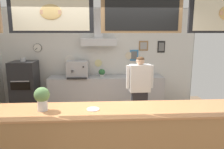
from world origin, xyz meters
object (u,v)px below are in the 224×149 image
at_px(potted_thyme, 102,72).
at_px(basil_vase, 42,98).
at_px(shop_worker, 139,92).
at_px(condiment_plate, 93,109).
at_px(potted_rosemary, 139,72).
at_px(pizza_oven, 25,87).
at_px(espresso_machine, 78,69).

bearing_deg(potted_thyme, basil_vase, -107.56).
bearing_deg(shop_worker, condiment_plate, 54.03).
height_order(potted_rosemary, condiment_plate, potted_rosemary).
distance_m(potted_thyme, potted_rosemary, 1.05).
distance_m(pizza_oven, potted_rosemary, 3.15).
bearing_deg(pizza_oven, condiment_plate, -54.62).
bearing_deg(shop_worker, potted_thyme, -62.11).
relative_size(potted_rosemary, condiment_plate, 1.21).
height_order(pizza_oven, basil_vase, pizza_oven).
xyz_separation_m(shop_worker, potted_thyme, (-0.80, 1.40, 0.18)).
distance_m(basil_vase, condiment_plate, 0.75).
xyz_separation_m(pizza_oven, condiment_plate, (1.91, -2.70, 0.34)).
height_order(potted_thyme, condiment_plate, potted_thyme).
bearing_deg(espresso_machine, condiment_plate, -79.87).
bearing_deg(basil_vase, shop_worker, 40.01).
distance_m(pizza_oven, espresso_machine, 1.49).
distance_m(pizza_oven, shop_worker, 3.15).
bearing_deg(condiment_plate, potted_rosemary, 66.81).
bearing_deg(pizza_oven, basil_vase, -66.17).
bearing_deg(condiment_plate, shop_worker, 56.05).
relative_size(pizza_oven, shop_worker, 0.91).
bearing_deg(potted_rosemary, pizza_oven, -177.47).
relative_size(shop_worker, potted_rosemary, 7.26).
height_order(potted_thyme, basil_vase, basil_vase).
distance_m(pizza_oven, potted_thyme, 2.11).
relative_size(pizza_oven, condiment_plate, 8.03).
xyz_separation_m(pizza_oven, potted_thyme, (2.08, 0.14, 0.36)).
relative_size(potted_thyme, potted_rosemary, 0.95).
distance_m(potted_rosemary, condiment_plate, 3.08).
distance_m(shop_worker, basil_vase, 2.24).
distance_m(shop_worker, condiment_plate, 1.74).
bearing_deg(potted_rosemary, shop_worker, -100.06).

